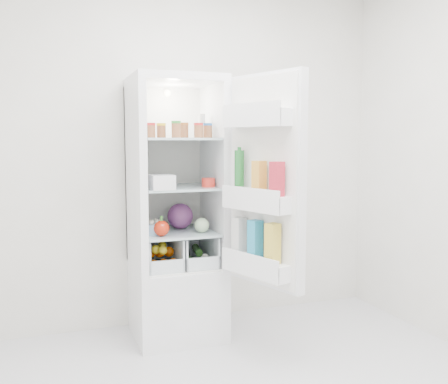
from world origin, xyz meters
name	(u,v)px	position (x,y,z in m)	size (l,w,h in m)	color
room_walls	(280,93)	(0.00, 0.00, 1.59)	(3.02, 3.02, 2.61)	silver
refrigerator	(175,241)	(-0.20, 1.25, 0.67)	(0.60, 0.60, 1.80)	white
shelf_low	(177,232)	(-0.20, 1.19, 0.74)	(0.49, 0.53, 0.01)	#A4BBC0
shelf_mid	(176,187)	(-0.20, 1.19, 1.05)	(0.49, 0.53, 0.01)	#A4BBC0
shelf_top	(176,139)	(-0.20, 1.19, 1.38)	(0.49, 0.53, 0.01)	#A4BBC0
crisper_left	(160,252)	(-0.32, 1.19, 0.61)	(0.23, 0.46, 0.22)	silver
crisper_right	(194,249)	(-0.08, 1.19, 0.61)	(0.23, 0.46, 0.22)	silver
condiment_jars	(180,131)	(-0.20, 1.07, 1.43)	(0.46, 0.16, 0.08)	#B21919
squeeze_bottle	(202,126)	(-0.02, 1.18, 1.47)	(0.05, 0.05, 0.17)	silver
tub_white	(162,182)	(-0.34, 0.99, 1.10)	(0.15, 0.15, 0.09)	silver
tin_red	(208,182)	(-0.01, 1.07, 1.09)	(0.09, 0.09, 0.06)	red
foil_tray	(158,183)	(-0.31, 1.26, 1.08)	(0.17, 0.13, 0.04)	silver
red_cabbage	(180,216)	(-0.15, 1.26, 0.84)	(0.18, 0.18, 0.18)	#451B4F
bell_pepper	(162,228)	(-0.34, 1.03, 0.80)	(0.10, 0.10, 0.10)	red
mushroom_bowl	(155,229)	(-0.36, 1.11, 0.78)	(0.15, 0.15, 0.07)	#8DB0D3
salad_bag	(202,225)	(-0.05, 1.07, 0.80)	(0.10, 0.10, 0.10)	#A9CB98
citrus_pile	(161,256)	(-0.32, 1.13, 0.59)	(0.20, 0.24, 0.16)	orange
veg_pile	(195,256)	(-0.07, 1.18, 0.56)	(0.16, 0.30, 0.10)	#1F4E1A
fridge_door	(263,186)	(0.20, 0.63, 1.09)	(0.34, 0.59, 1.30)	white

